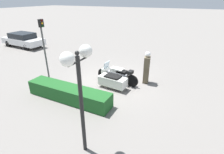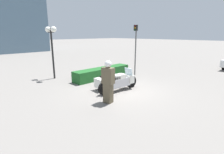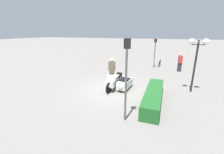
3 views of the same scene
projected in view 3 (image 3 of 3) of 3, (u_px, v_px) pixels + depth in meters
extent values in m
plane|color=slate|center=(113.00, 90.00, 10.35)|extent=(160.00, 160.00, 0.00)
cylinder|color=black|center=(109.00, 88.00, 9.67)|extent=(0.70, 0.16, 0.70)
cylinder|color=black|center=(120.00, 80.00, 11.36)|extent=(0.70, 0.16, 0.70)
cylinder|color=black|center=(125.00, 85.00, 10.42)|extent=(0.55, 0.14, 0.54)
cube|color=#B7B7BC|center=(115.00, 82.00, 10.48)|extent=(1.40, 0.52, 0.45)
cube|color=silver|center=(115.00, 77.00, 10.38)|extent=(0.78, 0.45, 0.24)
cube|color=black|center=(117.00, 77.00, 10.66)|extent=(0.58, 0.43, 0.12)
cube|color=silver|center=(110.00, 84.00, 9.78)|extent=(0.36, 0.58, 0.44)
cube|color=silver|center=(110.00, 78.00, 9.70)|extent=(0.16, 0.54, 0.40)
sphere|color=white|center=(108.00, 86.00, 9.58)|extent=(0.18, 0.18, 0.18)
cube|color=silver|center=(125.00, 84.00, 10.32)|extent=(1.59, 0.78, 0.50)
sphere|color=silver|center=(121.00, 86.00, 9.74)|extent=(0.48, 0.47, 0.48)
cube|color=black|center=(125.00, 80.00, 10.24)|extent=(0.89, 0.62, 0.09)
cube|color=black|center=(119.00, 74.00, 11.11)|extent=(0.27, 0.39, 0.18)
cube|color=brown|center=(112.00, 76.00, 12.09)|extent=(0.38, 0.42, 0.89)
cube|color=brown|center=(112.00, 66.00, 11.86)|extent=(0.41, 0.57, 0.70)
sphere|color=tan|center=(112.00, 60.00, 11.72)|extent=(0.24, 0.24, 0.24)
sphere|color=white|center=(112.00, 60.00, 11.71)|extent=(0.30, 0.30, 0.30)
cube|color=#1E5623|center=(153.00, 96.00, 8.43)|extent=(4.43, 0.88, 0.71)
cylinder|color=black|center=(194.00, 68.00, 9.54)|extent=(0.12, 0.12, 3.24)
cylinder|color=black|center=(198.00, 45.00, 9.12)|extent=(0.05, 0.78, 0.05)
sphere|color=white|center=(206.00, 42.00, 8.94)|extent=(0.37, 0.37, 0.37)
sphere|color=white|center=(192.00, 41.00, 9.19)|extent=(0.37, 0.37, 0.37)
sphere|color=black|center=(199.00, 41.00, 9.05)|extent=(0.12, 0.12, 0.12)
cylinder|color=#4C4C4C|center=(126.00, 87.00, 6.34)|extent=(0.09, 0.09, 3.20)
cube|color=black|center=(127.00, 44.00, 5.87)|extent=(0.15, 0.27, 0.40)
sphere|color=#410707|center=(128.00, 40.00, 5.90)|extent=(0.11, 0.11, 0.11)
sphere|color=orange|center=(128.00, 43.00, 5.93)|extent=(0.11, 0.11, 0.11)
sphere|color=#07350F|center=(128.00, 47.00, 5.97)|extent=(0.11, 0.11, 0.11)
cylinder|color=#4C4C4C|center=(155.00, 55.00, 16.37)|extent=(0.09, 0.09, 2.75)
cube|color=black|center=(156.00, 40.00, 15.87)|extent=(0.17, 0.27, 0.40)
sphere|color=red|center=(156.00, 39.00, 15.77)|extent=(0.11, 0.11, 0.11)
sphere|color=#462D06|center=(155.00, 41.00, 15.81)|extent=(0.11, 0.11, 0.11)
sphere|color=#07350F|center=(155.00, 42.00, 15.84)|extent=(0.11, 0.11, 0.11)
cube|color=#2D2D33|center=(179.00, 67.00, 15.03)|extent=(0.41, 0.37, 0.87)
cube|color=#B23333|center=(180.00, 59.00, 14.80)|extent=(0.56, 0.40, 0.69)
sphere|color=tan|center=(181.00, 55.00, 14.66)|extent=(0.24, 0.24, 0.24)
torus|color=black|center=(159.00, 64.00, 16.79)|extent=(0.72, 0.09, 0.72)
torus|color=black|center=(160.00, 63.00, 17.71)|extent=(0.72, 0.09, 0.72)
cylinder|color=black|center=(160.00, 63.00, 17.23)|extent=(0.95, 0.12, 0.05)
cylinder|color=black|center=(160.00, 61.00, 17.32)|extent=(0.04, 0.04, 0.34)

